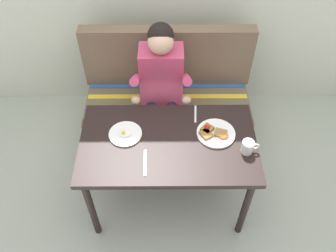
% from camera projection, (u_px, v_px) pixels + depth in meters
% --- Properties ---
extents(ground_plane, '(8.00, 8.00, 0.00)m').
position_uv_depth(ground_plane, '(168.00, 197.00, 2.93)').
color(ground_plane, '#ABB49E').
extents(table, '(1.20, 0.70, 0.73)m').
position_uv_depth(table, '(168.00, 149.00, 2.45)').
color(table, black).
rests_on(table, ground).
extents(couch, '(1.44, 0.56, 1.00)m').
position_uv_depth(couch, '(168.00, 104.00, 3.20)').
color(couch, brown).
rests_on(couch, ground).
extents(person, '(0.45, 0.61, 1.21)m').
position_uv_depth(person, '(161.00, 82.00, 2.77)').
color(person, '#C14060').
rests_on(person, ground).
extents(plate_breakfast, '(0.27, 0.27, 0.05)m').
position_uv_depth(plate_breakfast, '(215.00, 133.00, 2.42)').
color(plate_breakfast, white).
rests_on(plate_breakfast, table).
extents(plate_eggs, '(0.23, 0.23, 0.04)m').
position_uv_depth(plate_eggs, '(125.00, 134.00, 2.42)').
color(plate_eggs, white).
rests_on(plate_eggs, table).
extents(coffee_mug, '(0.12, 0.08, 0.09)m').
position_uv_depth(coffee_mug, '(248.00, 147.00, 2.30)').
color(coffee_mug, white).
rests_on(coffee_mug, table).
extents(fork, '(0.02, 0.17, 0.00)m').
position_uv_depth(fork, '(195.00, 114.00, 2.56)').
color(fork, silver).
rests_on(fork, table).
extents(knife, '(0.02, 0.20, 0.00)m').
position_uv_depth(knife, '(145.00, 163.00, 2.27)').
color(knife, silver).
rests_on(knife, table).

